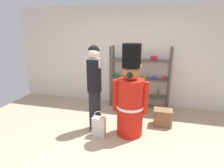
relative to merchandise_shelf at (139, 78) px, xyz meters
name	(u,v)px	position (x,y,z in m)	size (l,w,h in m)	color
ground_plane	(107,147)	(-0.32, -1.98, -0.79)	(6.40, 6.40, 0.00)	tan
back_wall	(129,57)	(-0.32, 0.22, 0.51)	(6.40, 0.12, 2.60)	silver
merchandise_shelf	(139,78)	(0.00, 0.00, 0.00)	(1.53, 0.35, 1.59)	#4C4742
teddy_bear_guard	(130,98)	(-0.01, -1.44, -0.03)	(0.68, 0.52, 1.77)	red
person_shopper	(94,85)	(-0.73, -1.41, 0.15)	(0.30, 0.29, 1.72)	black
shopping_bag	(99,126)	(-0.57, -1.66, -0.59)	(0.24, 0.14, 0.52)	silver
display_crate	(163,117)	(0.63, -0.93, -0.61)	(0.39, 0.28, 0.36)	brown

